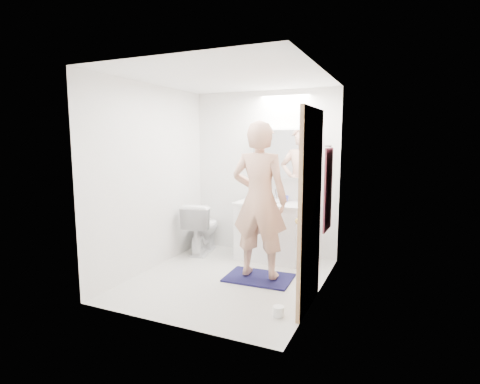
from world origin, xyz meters
The scene contains 23 objects.
floor centered at (0.00, 0.00, 0.00)m, with size 2.50×2.50×0.00m, color silver.
ceiling centered at (0.00, 0.00, 2.40)m, with size 2.50×2.50×0.00m, color white.
wall_back centered at (0.00, 1.25, 1.20)m, with size 2.50×2.50×0.00m, color white.
wall_front centered at (0.00, -1.25, 1.20)m, with size 2.50×2.50×0.00m, color white.
wall_left centered at (-1.10, 0.00, 1.20)m, with size 2.50×2.50×0.00m, color white.
wall_right centered at (1.10, 0.00, 1.20)m, with size 2.50×2.50×0.00m, color white.
vanity_cabinet centered at (0.20, 0.96, 0.39)m, with size 0.90×0.55×0.78m, color white.
countertop centered at (0.20, 0.96, 0.80)m, with size 0.95×0.58×0.04m, color white.
sink_basin centered at (0.20, 0.99, 0.84)m, with size 0.36×0.36×0.03m, color white.
faucet centered at (0.20, 1.19, 0.90)m, with size 0.02×0.02×0.16m, color silver.
medicine_cabinet centered at (0.30, 1.18, 1.50)m, with size 0.88×0.14×0.70m, color white.
mirror_panel centered at (0.30, 1.10, 1.50)m, with size 0.84×0.01×0.66m, color silver.
toilet centered at (-0.84, 0.85, 0.38)m, with size 0.43×0.75×0.76m, color white.
bath_rug centered at (0.34, 0.16, 0.01)m, with size 0.80×0.55×0.02m, color #18143F.
person centered at (0.34, 0.16, 0.98)m, with size 0.68×0.45×1.87m, color tan.
door centered at (1.08, -0.35, 1.00)m, with size 0.04×0.80×2.00m, color tan.
door_knob centered at (1.04, -0.65, 0.95)m, with size 0.06×0.06×0.06m, color gold.
towel centered at (1.08, 0.55, 1.10)m, with size 0.02×0.42×1.00m, color black.
towel_hook centered at (1.07, 0.55, 1.62)m, with size 0.02×0.02×0.07m, color silver.
soap_bottle_a centered at (-0.09, 1.11, 0.92)m, with size 0.08×0.08×0.21m, color beige.
soap_bottle_b centered at (0.00, 1.15, 0.91)m, with size 0.08×0.08×0.18m, color teal.
toothbrush_cup centered at (0.37, 1.12, 0.86)m, with size 0.09×0.09×0.08m, color #454BCF.
toilet_paper_roll centered at (0.87, -0.68, 0.05)m, with size 0.11×0.11×0.10m, color white.
Camera 1 is at (1.92, -3.94, 1.69)m, focal length 27.88 mm.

